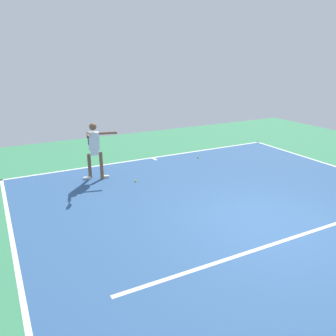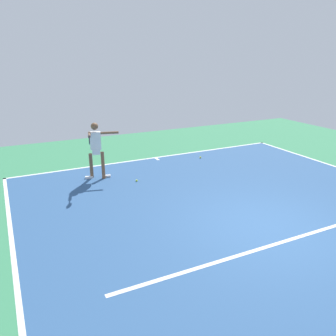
% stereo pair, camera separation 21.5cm
% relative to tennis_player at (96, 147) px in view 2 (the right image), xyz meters
% --- Properties ---
extents(ground_plane, '(21.71, 21.71, 0.00)m').
position_rel_tennis_player_xyz_m(ground_plane, '(-2.63, 5.04, -1.07)').
color(ground_plane, '#388456').
extents(court_surface, '(10.87, 12.78, 0.00)m').
position_rel_tennis_player_xyz_m(court_surface, '(-2.63, 5.04, -1.07)').
color(court_surface, '#2D5484').
rests_on(court_surface, ground_plane).
extents(court_line_baseline_near, '(10.87, 0.10, 0.01)m').
position_rel_tennis_player_xyz_m(court_line_baseline_near, '(-2.63, -1.30, -1.06)').
color(court_line_baseline_near, white).
rests_on(court_line_baseline_near, ground_plane).
extents(court_line_sideline_right, '(0.10, 12.78, 0.01)m').
position_rel_tennis_player_xyz_m(court_line_sideline_right, '(2.76, 5.04, -1.06)').
color(court_line_sideline_right, white).
rests_on(court_line_sideline_right, ground_plane).
extents(court_line_service, '(8.16, 0.10, 0.01)m').
position_rel_tennis_player_xyz_m(court_line_service, '(-2.63, 5.72, -1.06)').
color(court_line_service, white).
rests_on(court_line_service, ground_plane).
extents(court_line_centre_mark, '(0.10, 0.30, 0.01)m').
position_rel_tennis_player_xyz_m(court_line_centre_mark, '(-2.63, -1.10, -1.06)').
color(court_line_centre_mark, white).
rests_on(court_line_centre_mark, ground_plane).
extents(tennis_player, '(1.16, 1.21, 1.84)m').
position_rel_tennis_player_xyz_m(tennis_player, '(0.00, 0.00, 0.00)').
color(tennis_player, brown).
rests_on(tennis_player, ground_plane).
extents(tennis_ball_far_corner, '(0.07, 0.07, 0.07)m').
position_rel_tennis_player_xyz_m(tennis_ball_far_corner, '(-1.02, 0.86, -1.03)').
color(tennis_ball_far_corner, '#C6E53D').
rests_on(tennis_ball_far_corner, ground_plane).
extents(tennis_ball_near_player, '(0.07, 0.07, 0.07)m').
position_rel_tennis_player_xyz_m(tennis_ball_near_player, '(-4.20, -0.46, -1.03)').
color(tennis_ball_near_player, yellow).
rests_on(tennis_ball_near_player, ground_plane).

